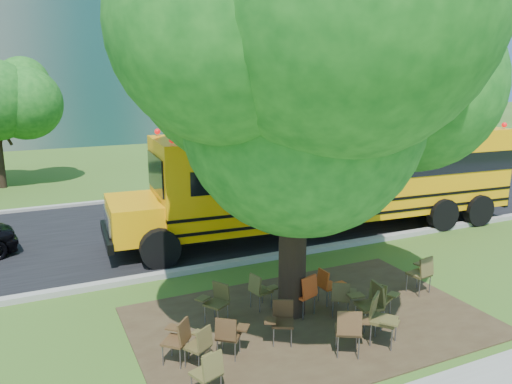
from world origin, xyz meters
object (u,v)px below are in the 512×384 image
chair_5 (381,315)px  chair_8 (178,336)px  chair_0 (209,369)px  chair_6 (371,301)px  chair_11 (305,290)px  chair_4 (350,327)px  chair_9 (217,299)px  chair_1 (229,333)px  chair_7 (381,296)px  chair_12 (328,283)px  chair_13 (422,271)px  chair_3 (281,318)px  chair_2 (200,342)px  chair_10 (260,288)px  main_tree (296,65)px  school_bus (336,174)px  chair_14 (342,295)px

chair_5 → chair_8: chair_5 is taller
chair_0 → chair_6: size_ratio=0.88×
chair_5 → chair_11: (-0.66, 1.59, -0.03)m
chair_4 → chair_6: bearing=65.0°
chair_9 → chair_11: 1.83m
chair_1 → chair_7: size_ratio=1.04×
chair_12 → chair_1: bearing=-71.8°
chair_5 → chair_13: (2.28, 1.40, -0.03)m
chair_0 → chair_6: (3.63, 0.77, 0.07)m
chair_3 → chair_1: bearing=33.8°
chair_2 → chair_10: bearing=7.9°
main_tree → chair_6: bearing=-45.3°
chair_3 → chair_9: 1.49m
main_tree → chair_10: bearing=137.0°
school_bus → chair_6: 6.59m
chair_5 → chair_13: chair_5 is taller
chair_1 → chair_7: 3.39m
chair_7 → chair_10: 2.50m
chair_3 → chair_5: chair_5 is taller
chair_4 → chair_9: (-1.69, 2.17, -0.06)m
chair_11 → school_bus: bearing=32.0°
chair_8 → chair_14: chair_8 is taller
chair_4 → chair_3: bearing=163.6°
chair_6 → chair_12: size_ratio=1.17×
chair_7 → school_bus: bearing=127.7°
chair_10 → chair_0: bearing=-52.5°
school_bus → chair_7: (-2.55, -5.50, -1.34)m
chair_2 → chair_4: (2.51, -0.77, 0.09)m
chair_4 → main_tree: bearing=124.9°
chair_1 → chair_0: bearing=-89.9°
chair_11 → chair_13: (2.94, -0.20, 0.00)m
main_tree → chair_2: 5.26m
chair_0 → chair_4: size_ratio=0.89×
main_tree → chair_10: 4.62m
chair_3 → chair_11: size_ratio=0.91×
chair_0 → chair_9: size_ratio=0.99×
chair_4 → chair_14: chair_4 is taller
chair_1 → main_tree: bearing=66.9°
chair_0 → chair_5: size_ratio=0.85×
chair_5 → chair_14: size_ratio=1.24×
chair_7 → chair_5: bearing=-66.7°
main_tree → chair_0: size_ratio=10.53×
chair_5 → chair_2: bearing=-50.8°
chair_4 → chair_7: size_ratio=1.18×
main_tree → chair_1: bearing=-150.7°
chair_7 → chair_8: chair_8 is taller
chair_1 → chair_9: 1.38m
school_bus → chair_1: 8.27m
chair_4 → chair_10: size_ratio=1.15×
chair_4 → chair_1: bearing=-172.6°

